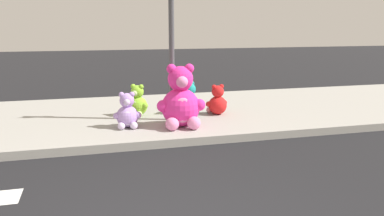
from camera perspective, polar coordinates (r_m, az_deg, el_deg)
sidewalk at (r=8.75m, az=-10.41°, el=-1.34°), size 28.00×4.40×0.15m
sign_pole at (r=7.86m, az=-3.02°, el=10.40°), size 0.56×0.11×3.20m
plush_pink_large at (r=7.44m, az=-1.64°, el=0.90°), size 0.93×0.83×1.21m
plush_red at (r=8.55m, az=3.71°, el=0.85°), size 0.51×0.46×0.66m
plush_lavender at (r=7.51m, az=-9.45°, el=-0.79°), size 0.53×0.47×0.69m
plush_teal at (r=8.57m, az=-0.52°, el=1.06°), size 0.51×0.51×0.72m
plush_lime at (r=8.46m, az=-8.03°, el=0.70°), size 0.48×0.49×0.69m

